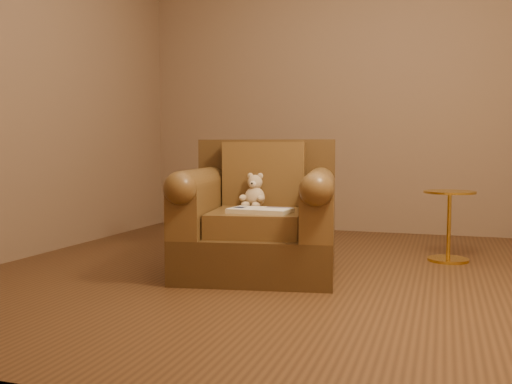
% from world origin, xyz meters
% --- Properties ---
extents(floor, '(4.00, 4.00, 0.00)m').
position_xyz_m(floor, '(0.00, 0.00, 0.00)').
color(floor, brown).
rests_on(floor, ground).
extents(room, '(4.02, 4.02, 2.71)m').
position_xyz_m(room, '(0.00, 0.00, 1.71)').
color(room, '#8A6D55').
rests_on(room, ground).
extents(armchair, '(1.10, 1.06, 0.86)m').
position_xyz_m(armchair, '(-0.22, -0.06, 0.33)').
color(armchair, '#4A3318').
rests_on(armchair, floor).
extents(teddy_bear, '(0.17, 0.19, 0.23)m').
position_xyz_m(teddy_bear, '(-0.28, 0.01, 0.50)').
color(teddy_bear, '#CAB18D').
rests_on(teddy_bear, armchair).
extents(guidebook, '(0.38, 0.24, 0.03)m').
position_xyz_m(guidebook, '(-0.14, -0.28, 0.43)').
color(guidebook, beige).
rests_on(guidebook, armchair).
extents(side_table, '(0.36, 0.36, 0.50)m').
position_xyz_m(side_table, '(0.95, 0.70, 0.27)').
color(side_table, gold).
rests_on(side_table, floor).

